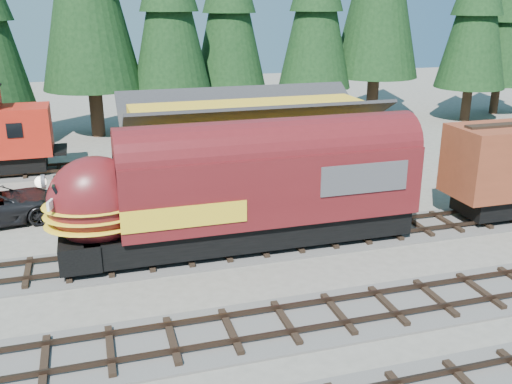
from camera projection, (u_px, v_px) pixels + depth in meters
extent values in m
plane|color=#6B665B|center=(330.00, 286.00, 20.48)|extent=(120.00, 120.00, 0.00)
cube|color=#4C4947|center=(492.00, 218.00, 26.79)|extent=(68.00, 3.20, 0.08)
cube|color=#38281E|center=(503.00, 219.00, 26.07)|extent=(68.00, 0.08, 0.16)
cube|color=#38281E|center=(483.00, 209.00, 27.38)|extent=(68.00, 0.08, 0.16)
cube|color=#4C4947|center=(55.00, 171.00, 34.12)|extent=(32.00, 3.20, 0.08)
cube|color=#38281E|center=(55.00, 171.00, 33.39)|extent=(32.00, 0.08, 0.16)
cube|color=#38281E|center=(55.00, 164.00, 34.70)|extent=(32.00, 0.08, 0.16)
cube|color=gold|center=(250.00, 164.00, 29.47)|extent=(12.00, 6.00, 3.40)
cube|color=yellow|center=(250.00, 118.00, 28.69)|extent=(11.88, 3.30, 1.44)
cube|color=white|center=(132.00, 170.00, 26.77)|extent=(0.06, 2.40, 0.60)
cone|color=black|center=(169.00, 1.00, 40.86)|extent=(5.93, 5.93, 13.50)
cone|color=black|center=(229.00, 3.00, 44.21)|extent=(5.82, 5.82, 13.25)
cone|color=black|center=(317.00, 1.00, 44.82)|extent=(5.89, 5.89, 13.41)
cone|color=black|center=(478.00, 6.00, 45.52)|extent=(5.67, 5.67, 12.92)
cone|color=black|center=(506.00, 14.00, 48.85)|extent=(5.27, 5.27, 11.99)
cube|color=black|center=(253.00, 229.00, 23.37)|extent=(13.29, 2.38, 1.03)
cube|color=#5C1518|center=(271.00, 183.00, 22.96)|extent=(12.13, 2.80, 2.80)
ellipsoid|color=#5C1518|center=(96.00, 202.00, 21.15)|extent=(3.54, 2.74, 3.45)
cube|color=#38383A|center=(349.00, 169.00, 23.79)|extent=(3.73, 2.86, 1.21)
sphere|color=white|center=(40.00, 182.00, 20.36)|extent=(0.41, 0.41, 0.41)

